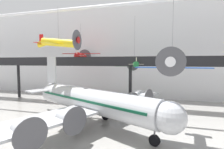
% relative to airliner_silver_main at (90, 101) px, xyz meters
% --- Properties ---
extents(hangar_back_wall, '(140.00, 3.00, 24.88)m').
position_rel_airliner_silver_main_xyz_m(hangar_back_wall, '(3.65, 23.08, 8.85)').
color(hangar_back_wall, white).
rests_on(hangar_back_wall, ground).
extents(mezzanine_walkway, '(110.00, 3.20, 10.60)m').
position_rel_airliner_silver_main_xyz_m(mezzanine_walkway, '(3.65, 12.63, 5.32)').
color(mezzanine_walkway, black).
rests_on(mezzanine_walkway, ground).
extents(ceiling_truss_beam, '(120.00, 0.60, 0.60)m').
position_rel_airliner_silver_main_xyz_m(ceiling_truss_beam, '(3.65, 6.17, 15.85)').
color(ceiling_truss_beam, silver).
extents(airliner_silver_main, '(27.00, 31.75, 10.43)m').
position_rel_airliner_silver_main_xyz_m(airliner_silver_main, '(0.00, 0.00, 0.00)').
color(airliner_silver_main, '#B7BABF').
rests_on(airliner_silver_main, ground).
extents(suspended_plane_blue_trainer, '(8.87, 7.25, 10.96)m').
position_rel_airliner_silver_main_xyz_m(suspended_plane_blue_trainer, '(11.49, -1.57, 5.55)').
color(suspended_plane_blue_trainer, '#1E4CAD').
extents(suspended_plane_red_highwing, '(9.66, 7.96, 9.56)m').
position_rel_airliner_silver_main_xyz_m(suspended_plane_red_highwing, '(-9.38, 16.08, 7.43)').
color(suspended_plane_red_highwing, red).
extents(suspended_plane_green_biplane, '(8.12, 6.81, 11.42)m').
position_rel_airliner_silver_main_xyz_m(suspended_plane_green_biplane, '(4.68, 12.62, 5.51)').
color(suspended_plane_green_biplane, '#1E6B33').
extents(suspended_plane_yellow_lowwing, '(7.91, 9.68, 7.62)m').
position_rel_airliner_silver_main_xyz_m(suspended_plane_yellow_lowwing, '(-7.23, 2.94, 9.24)').
color(suspended_plane_yellow_lowwing, yellow).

